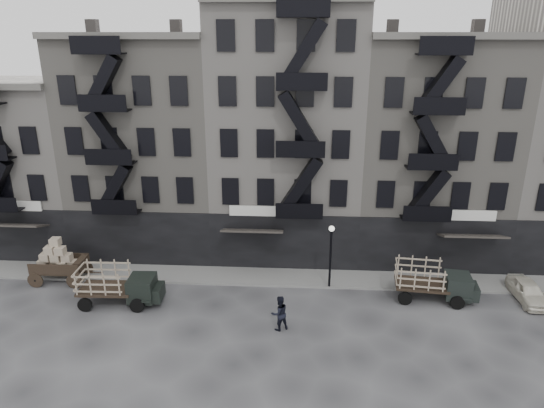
# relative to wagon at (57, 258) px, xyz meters

# --- Properties ---
(ground) EXTENTS (140.00, 140.00, 0.00)m
(ground) POSITION_rel_wagon_xyz_m (14.52, -2.47, -1.70)
(ground) COLOR #38383A
(ground) RESTS_ON ground
(sidewalk) EXTENTS (55.00, 2.50, 0.15)m
(sidewalk) POSITION_rel_wagon_xyz_m (14.52, 1.28, -1.62)
(sidewalk) COLOR slate
(sidewalk) RESTS_ON ground
(building_west) EXTENTS (10.00, 11.35, 13.20)m
(building_west) POSITION_rel_wagon_xyz_m (-5.48, 7.35, 4.30)
(building_west) COLOR #B0AAA2
(building_west) RESTS_ON ground
(building_midwest) EXTENTS (10.00, 11.35, 16.20)m
(building_midwest) POSITION_rel_wagon_xyz_m (4.52, 7.35, 5.80)
(building_midwest) COLOR gray
(building_midwest) RESTS_ON ground
(building_center) EXTENTS (10.00, 11.35, 18.20)m
(building_center) POSITION_rel_wagon_xyz_m (14.52, 7.35, 6.80)
(building_center) COLOR #B0AAA2
(building_center) RESTS_ON ground
(building_mideast) EXTENTS (10.00, 11.35, 16.20)m
(building_mideast) POSITION_rel_wagon_xyz_m (24.52, 7.35, 5.80)
(building_mideast) COLOR gray
(building_mideast) RESTS_ON ground
(lamp_post) EXTENTS (0.36, 0.36, 4.28)m
(lamp_post) POSITION_rel_wagon_xyz_m (17.52, 0.13, 1.08)
(lamp_post) COLOR black
(lamp_post) RESTS_ON ground
(wagon) EXTENTS (3.54, 1.94, 2.98)m
(wagon) POSITION_rel_wagon_xyz_m (0.00, 0.00, 0.00)
(wagon) COLOR black
(wagon) RESTS_ON ground
(stake_truck_west) EXTENTS (4.96, 2.18, 2.46)m
(stake_truck_west) POSITION_rel_wagon_xyz_m (4.86, -2.47, -0.30)
(stake_truck_west) COLOR black
(stake_truck_west) RESTS_ON ground
(stake_truck_east) EXTENTS (4.95, 2.41, 2.41)m
(stake_truck_east) POSITION_rel_wagon_xyz_m (23.70, -0.85, -0.33)
(stake_truck_east) COLOR black
(stake_truck_east) RESTS_ON ground
(car_east) EXTENTS (1.59, 3.69, 1.24)m
(car_east) POSITION_rel_wagon_xyz_m (29.44, -0.62, -1.08)
(car_east) COLOR beige
(car_east) RESTS_ON ground
(pedestrian_mid) EXTENTS (1.22, 1.13, 2.01)m
(pedestrian_mid) POSITION_rel_wagon_xyz_m (14.57, -4.57, -0.69)
(pedestrian_mid) COLOR black
(pedestrian_mid) RESTS_ON ground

